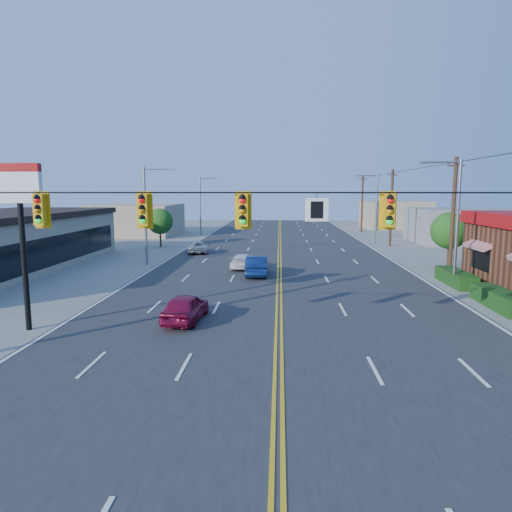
{
  "coord_description": "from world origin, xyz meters",
  "views": [
    {
      "loc": [
        0.01,
        -14.87,
        6.05
      ],
      "look_at": [
        -1.4,
        12.07,
        2.2
      ],
      "focal_mm": 32.0,
      "sensor_mm": 36.0,
      "label": 1
    }
  ],
  "objects_px": {
    "signal_span": "(276,227)",
    "car_blue": "(257,266)",
    "pizza_hut_sign": "(21,212)",
    "car_silver": "(198,248)",
    "car_magenta": "(186,309)",
    "car_white": "(244,262)"
  },
  "relations": [
    {
      "from": "car_blue",
      "to": "car_silver",
      "type": "xyz_separation_m",
      "value": [
        -6.37,
        11.7,
        -0.13
      ]
    },
    {
      "from": "signal_span",
      "to": "car_blue",
      "type": "bearing_deg",
      "value": 94.95
    },
    {
      "from": "car_magenta",
      "to": "car_blue",
      "type": "height_order",
      "value": "car_blue"
    },
    {
      "from": "car_magenta",
      "to": "signal_span",
      "type": "bearing_deg",
      "value": 132.11
    },
    {
      "from": "car_magenta",
      "to": "car_blue",
      "type": "xyz_separation_m",
      "value": [
        2.72,
        11.78,
        0.06
      ]
    },
    {
      "from": "pizza_hut_sign",
      "to": "car_silver",
      "type": "height_order",
      "value": "pizza_hut_sign"
    },
    {
      "from": "car_magenta",
      "to": "car_blue",
      "type": "relative_size",
      "value": 0.89
    },
    {
      "from": "car_blue",
      "to": "car_white",
      "type": "bearing_deg",
      "value": -69.68
    },
    {
      "from": "signal_span",
      "to": "car_white",
      "type": "height_order",
      "value": "signal_span"
    },
    {
      "from": "car_white",
      "to": "car_magenta",
      "type": "bearing_deg",
      "value": 91.8
    },
    {
      "from": "car_white",
      "to": "car_silver",
      "type": "height_order",
      "value": "car_white"
    },
    {
      "from": "car_white",
      "to": "car_silver",
      "type": "relative_size",
      "value": 0.97
    },
    {
      "from": "pizza_hut_sign",
      "to": "car_silver",
      "type": "xyz_separation_m",
      "value": [
        3.02,
        24.99,
        -4.61
      ]
    },
    {
      "from": "car_magenta",
      "to": "car_silver",
      "type": "xyz_separation_m",
      "value": [
        -3.65,
        23.48,
        -0.07
      ]
    },
    {
      "from": "pizza_hut_sign",
      "to": "car_magenta",
      "type": "distance_m",
      "value": 8.2
    },
    {
      "from": "car_magenta",
      "to": "car_silver",
      "type": "relative_size",
      "value": 0.92
    },
    {
      "from": "pizza_hut_sign",
      "to": "car_blue",
      "type": "relative_size",
      "value": 1.6
    },
    {
      "from": "car_blue",
      "to": "car_white",
      "type": "xyz_separation_m",
      "value": [
        -1.16,
        2.96,
        -0.13
      ]
    },
    {
      "from": "signal_span",
      "to": "car_magenta",
      "type": "relative_size",
      "value": 6.41
    },
    {
      "from": "car_magenta",
      "to": "car_silver",
      "type": "bearing_deg",
      "value": -76.46
    },
    {
      "from": "pizza_hut_sign",
      "to": "car_magenta",
      "type": "height_order",
      "value": "pizza_hut_sign"
    },
    {
      "from": "car_white",
      "to": "car_silver",
      "type": "bearing_deg",
      "value": -51.37
    }
  ]
}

